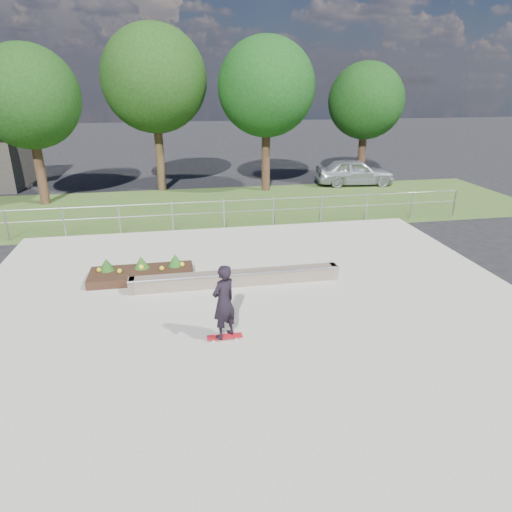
{
  "coord_description": "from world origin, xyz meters",
  "views": [
    {
      "loc": [
        -1.86,
        -9.85,
        5.53
      ],
      "look_at": [
        0.2,
        1.5,
        1.1
      ],
      "focal_mm": 32.0,
      "sensor_mm": 36.0,
      "label": 1
    }
  ],
  "objects_px": {
    "planter_bed": "(142,272)",
    "skateboarder": "(224,302)",
    "grind_ledge": "(236,278)",
    "parked_car": "(355,172)"
  },
  "relations": [
    {
      "from": "grind_ledge",
      "to": "planter_bed",
      "type": "distance_m",
      "value": 2.86
    },
    {
      "from": "skateboarder",
      "to": "planter_bed",
      "type": "bearing_deg",
      "value": 117.6
    },
    {
      "from": "planter_bed",
      "to": "skateboarder",
      "type": "relative_size",
      "value": 1.66
    },
    {
      "from": "planter_bed",
      "to": "parked_car",
      "type": "relative_size",
      "value": 0.69
    },
    {
      "from": "skateboarder",
      "to": "parked_car",
      "type": "xyz_separation_m",
      "value": [
        9.18,
        15.35,
        -0.25
      ]
    },
    {
      "from": "grind_ledge",
      "to": "parked_car",
      "type": "bearing_deg",
      "value": 55.66
    },
    {
      "from": "skateboarder",
      "to": "parked_car",
      "type": "height_order",
      "value": "skateboarder"
    },
    {
      "from": "planter_bed",
      "to": "skateboarder",
      "type": "height_order",
      "value": "skateboarder"
    },
    {
      "from": "parked_car",
      "to": "skateboarder",
      "type": "bearing_deg",
      "value": 154.48
    },
    {
      "from": "planter_bed",
      "to": "skateboarder",
      "type": "bearing_deg",
      "value": -62.4
    }
  ]
}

